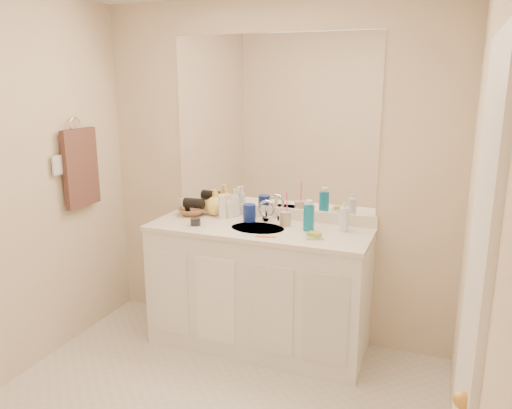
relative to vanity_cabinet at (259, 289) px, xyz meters
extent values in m
cube|color=beige|center=(0.00, 0.28, 0.77)|extent=(2.60, 0.02, 2.40)
cube|color=beige|center=(1.30, -1.02, 0.77)|extent=(0.02, 2.60, 2.40)
cube|color=white|center=(0.00, 0.00, 0.00)|extent=(1.50, 0.55, 0.85)
cube|color=white|center=(0.00, 0.00, 0.44)|extent=(1.52, 0.57, 0.03)
cube|color=silver|center=(0.00, 0.26, 0.50)|extent=(1.52, 0.03, 0.08)
cylinder|color=#BAB4A3|center=(0.00, -0.02, 0.44)|extent=(0.37, 0.37, 0.02)
cylinder|color=silver|center=(0.00, 0.16, 0.51)|extent=(0.02, 0.02, 0.11)
cube|color=white|center=(0.00, 0.27, 1.14)|extent=(1.48, 0.01, 1.20)
cylinder|color=navy|center=(-0.11, 0.11, 0.52)|extent=(0.09, 0.09, 0.12)
cylinder|color=tan|center=(0.16, 0.09, 0.50)|extent=(0.09, 0.09, 0.10)
cylinder|color=#FF437F|center=(0.17, 0.09, 0.60)|extent=(0.01, 0.04, 0.19)
cylinder|color=#0C719B|center=(0.34, 0.05, 0.54)|extent=(0.08, 0.08, 0.17)
cylinder|color=white|center=(0.56, 0.12, 0.53)|extent=(0.07, 0.07, 0.16)
cube|color=silver|center=(0.41, -0.10, 0.46)|extent=(0.13, 0.12, 0.01)
cube|color=#9CB82C|center=(0.41, -0.10, 0.48)|extent=(0.09, 0.07, 0.03)
cube|color=orange|center=(0.12, -0.19, 0.46)|extent=(0.13, 0.05, 0.01)
cylinder|color=black|center=(-0.42, -0.12, 0.48)|extent=(0.09, 0.09, 0.05)
cylinder|color=white|center=(-0.32, 0.10, 0.54)|extent=(0.07, 0.07, 0.17)
imported|color=white|center=(-0.27, 0.21, 0.56)|extent=(0.10, 0.10, 0.20)
imported|color=#FFFACF|center=(-0.30, 0.17, 0.54)|extent=(0.09, 0.10, 0.17)
imported|color=#F9D460|center=(-0.41, 0.18, 0.55)|extent=(0.18, 0.18, 0.19)
imported|color=brown|center=(-0.58, 0.12, 0.48)|extent=(0.27, 0.27, 0.05)
cylinder|color=black|center=(-0.56, 0.12, 0.54)|extent=(0.15, 0.08, 0.07)
torus|color=silver|center=(-1.27, -0.25, 1.12)|extent=(0.01, 0.11, 0.11)
cube|color=#36201D|center=(-1.25, -0.25, 0.82)|extent=(0.04, 0.32, 0.55)
cube|color=silver|center=(-1.27, -0.45, 0.88)|extent=(0.01, 0.08, 0.13)
cube|color=white|center=(1.29, -1.32, 0.57)|extent=(0.02, 0.82, 2.00)
camera|label=1|loc=(1.17, -3.04, 1.43)|focal=35.00mm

